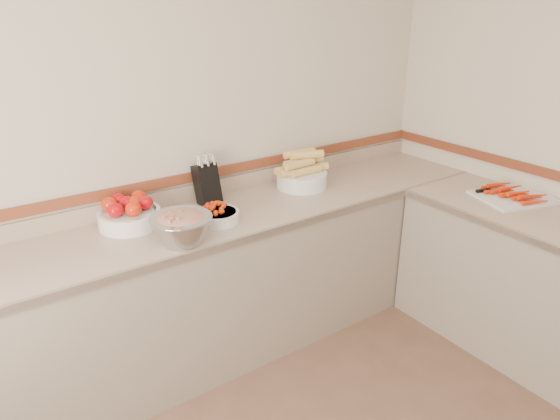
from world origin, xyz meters
TOP-DOWN VIEW (x-y plane):
  - back_wall at (0.00, 2.00)m, footprint 4.00×0.00m
  - counter_back at (0.00, 1.68)m, footprint 4.00×0.65m
  - knife_block at (0.19, 1.90)m, footprint 0.14×0.16m
  - tomato_bowl at (-0.31, 1.84)m, footprint 0.34×0.34m
  - cherry_tomato_bowl at (0.11, 1.61)m, footprint 0.24×0.24m
  - corn_bowl at (0.83, 1.79)m, footprint 0.37×0.34m
  - rhubarb_bowl at (-0.17, 1.47)m, footprint 0.32×0.32m
  - cutting_board at (1.80, 0.87)m, footprint 0.54×0.47m

SIDE VIEW (x-z plane):
  - counter_back at x=0.00m, z-range -0.09..0.99m
  - cutting_board at x=1.80m, z-range 0.89..0.95m
  - cherry_tomato_bowl at x=0.11m, z-range 0.88..1.01m
  - tomato_bowl at x=-0.31m, z-range 0.89..1.06m
  - corn_bowl at x=0.83m, z-range 0.86..1.11m
  - rhubarb_bowl at x=-0.17m, z-range 0.90..1.08m
  - knife_block at x=0.19m, z-range 0.87..1.18m
  - back_wall at x=0.00m, z-range -0.70..3.30m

